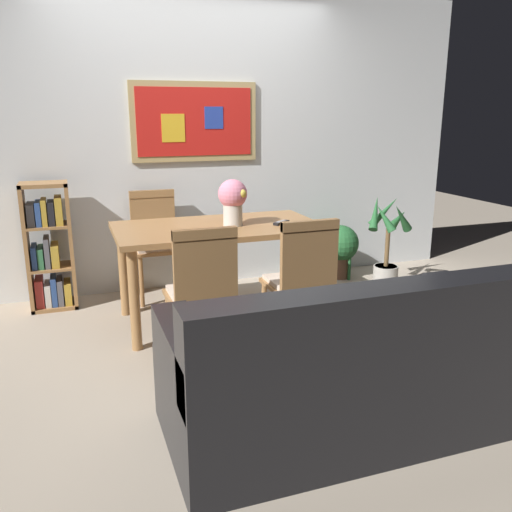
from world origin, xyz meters
The scene contains 12 objects.
ground_plane centered at (0.00, 0.00, 0.00)m, with size 12.00×12.00×0.00m, color tan.
wall_back_with_painting centered at (0.00, 1.34, 1.30)m, with size 5.20×0.14×2.60m.
dining_table centered at (-0.05, 0.36, 0.64)m, with size 1.52×0.85×0.74m.
dining_chair_near_left centered at (-0.36, -0.38, 0.54)m, with size 0.40×0.41×0.91m.
dining_chair_far_left centered at (-0.40, 1.09, 0.54)m, with size 0.40×0.41×0.91m.
dining_chair_near_right centered at (0.31, -0.36, 0.54)m, with size 0.40×0.41×0.91m.
leather_couch centered at (0.16, -1.29, 0.31)m, with size 1.80×0.84×0.84m.
bookshelf centered at (-1.26, 1.08, 0.48)m, with size 0.36×0.28×1.03m.
potted_ivy centered at (1.35, 1.03, 0.30)m, with size 0.35×0.35×0.59m.
potted_palm centered at (1.58, 0.60, 0.37)m, with size 0.40×0.41×0.84m.
flower_vase centered at (0.06, 0.32, 0.94)m, with size 0.22×0.21×0.34m.
tv_remote centered at (0.41, 0.25, 0.75)m, with size 0.15×0.12×0.02m.
Camera 1 is at (-1.08, -3.39, 1.55)m, focal length 37.51 mm.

